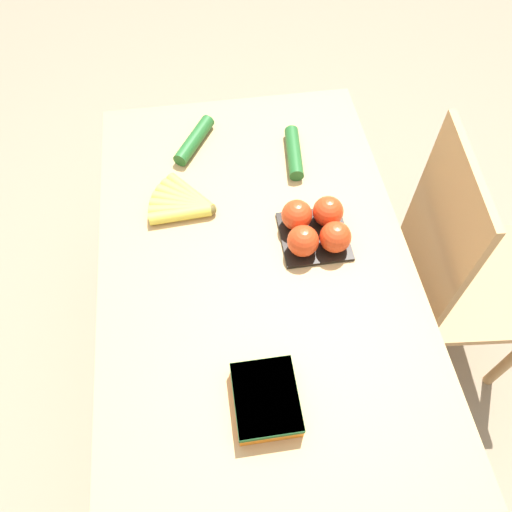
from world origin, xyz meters
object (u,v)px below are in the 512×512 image
object	(u,v)px
chair	(455,273)
tomato_pack	(316,227)
cucumber_far	(294,153)
banana_bunch	(184,203)
cucumber_near	(194,140)
carrot_bag	(266,399)

from	to	relation	value
chair	tomato_pack	world-z (taller)	chair
tomato_pack	cucumber_far	xyz separation A→B (m)	(-0.30, 0.00, -0.02)
chair	banana_bunch	distance (m)	0.86
cucumber_near	banana_bunch	bearing A→B (deg)	-11.16
chair	cucumber_far	distance (m)	0.62
carrot_bag	cucumber_near	size ratio (longest dim) A/B	0.91
carrot_bag	cucumber_far	world-z (taller)	carrot_bag
cucumber_near	cucumber_far	world-z (taller)	same
banana_bunch	tomato_pack	size ratio (longest dim) A/B	1.04
tomato_pack	banana_bunch	bearing A→B (deg)	-114.40
tomato_pack	cucumber_near	size ratio (longest dim) A/B	0.97
carrot_bag	chair	bearing A→B (deg)	120.19
banana_bunch	cucumber_near	distance (m)	0.25
banana_bunch	tomato_pack	world-z (taller)	tomato_pack
chair	tomato_pack	xyz separation A→B (m)	(-0.04, -0.46, 0.27)
chair	tomato_pack	distance (m)	0.54
carrot_bag	tomato_pack	bearing A→B (deg)	154.99
carrot_bag	cucumber_near	xyz separation A→B (m)	(-0.82, -0.09, -0.01)
chair	cucumber_far	xyz separation A→B (m)	(-0.34, -0.46, 0.25)
chair	carrot_bag	bearing A→B (deg)	125.74
carrot_bag	banana_bunch	bearing A→B (deg)	-166.37
chair	banana_bunch	xyz separation A→B (m)	(-0.20, -0.80, 0.24)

